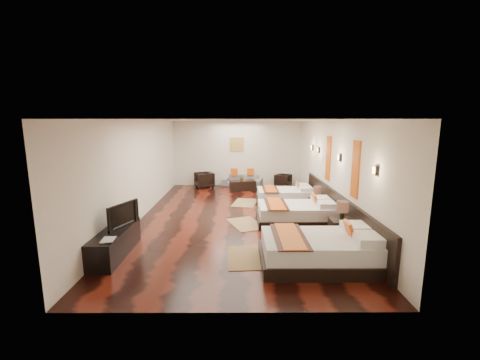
{
  "coord_description": "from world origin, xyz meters",
  "views": [
    {
      "loc": [
        0.09,
        -8.96,
        2.77
      ],
      "look_at": [
        0.12,
        0.03,
        1.1
      ],
      "focal_mm": 23.67,
      "sensor_mm": 36.0,
      "label": 1
    }
  ],
  "objects_px": {
    "bed_near": "(321,250)",
    "tv": "(120,215)",
    "tv_console": "(115,242)",
    "coffee_table": "(243,185)",
    "table_plant": "(242,177)",
    "armchair_left": "(204,180)",
    "nightstand_a": "(341,228)",
    "bed_far": "(285,196)",
    "nightstand_b": "(317,204)",
    "figurine": "(127,210)",
    "armchair_right": "(283,181)",
    "book": "(102,240)",
    "bed_mid": "(297,213)",
    "sofa": "(242,181)"
  },
  "relations": [
    {
      "from": "nightstand_a",
      "to": "tv",
      "type": "bearing_deg",
      "value": -175.04
    },
    {
      "from": "figurine",
      "to": "nightstand_a",
      "type": "bearing_deg",
      "value": -1.81
    },
    {
      "from": "armchair_left",
      "to": "coffee_table",
      "type": "distance_m",
      "value": 1.72
    },
    {
      "from": "armchair_right",
      "to": "nightstand_b",
      "type": "bearing_deg",
      "value": -142.34
    },
    {
      "from": "tv",
      "to": "book",
      "type": "relative_size",
      "value": 2.88
    },
    {
      "from": "bed_near",
      "to": "armchair_left",
      "type": "xyz_separation_m",
      "value": [
        -3.08,
        7.38,
        0.03
      ]
    },
    {
      "from": "bed_mid",
      "to": "figurine",
      "type": "bearing_deg",
      "value": -162.85
    },
    {
      "from": "book",
      "to": "armchair_left",
      "type": "xyz_separation_m",
      "value": [
        1.12,
        7.52,
        -0.24
      ]
    },
    {
      "from": "nightstand_a",
      "to": "bed_mid",
      "type": "bearing_deg",
      "value": 117.26
    },
    {
      "from": "tv_console",
      "to": "table_plant",
      "type": "relative_size",
      "value": 6.19
    },
    {
      "from": "bed_far",
      "to": "book",
      "type": "height_order",
      "value": "bed_far"
    },
    {
      "from": "nightstand_b",
      "to": "tv",
      "type": "distance_m",
      "value": 5.63
    },
    {
      "from": "bed_near",
      "to": "coffee_table",
      "type": "xyz_separation_m",
      "value": [
        -1.46,
        6.85,
        -0.1
      ]
    },
    {
      "from": "bed_near",
      "to": "bed_far",
      "type": "height_order",
      "value": "bed_near"
    },
    {
      "from": "tv_console",
      "to": "armchair_left",
      "type": "xyz_separation_m",
      "value": [
        1.12,
        6.91,
        0.05
      ]
    },
    {
      "from": "nightstand_b",
      "to": "armchair_left",
      "type": "height_order",
      "value": "nightstand_b"
    },
    {
      "from": "nightstand_a",
      "to": "armchair_right",
      "type": "height_order",
      "value": "nightstand_a"
    },
    {
      "from": "table_plant",
      "to": "nightstand_a",
      "type": "bearing_deg",
      "value": -68.44
    },
    {
      "from": "nightstand_a",
      "to": "tv_console",
      "type": "height_order",
      "value": "nightstand_a"
    },
    {
      "from": "tv",
      "to": "table_plant",
      "type": "distance_m",
      "value": 6.63
    },
    {
      "from": "tv_console",
      "to": "book",
      "type": "relative_size",
      "value": 5.71
    },
    {
      "from": "nightstand_b",
      "to": "armchair_left",
      "type": "distance_m",
      "value": 5.49
    },
    {
      "from": "tv_console",
      "to": "table_plant",
      "type": "distance_m",
      "value": 6.86
    },
    {
      "from": "coffee_table",
      "to": "bed_mid",
      "type": "bearing_deg",
      "value": -71.13
    },
    {
      "from": "figurine",
      "to": "armchair_left",
      "type": "height_order",
      "value": "figurine"
    },
    {
      "from": "armchair_right",
      "to": "coffee_table",
      "type": "height_order",
      "value": "armchair_right"
    },
    {
      "from": "tv_console",
      "to": "coffee_table",
      "type": "xyz_separation_m",
      "value": [
        2.74,
        6.37,
        -0.08
      ]
    },
    {
      "from": "bed_near",
      "to": "figurine",
      "type": "relative_size",
      "value": 6.24
    },
    {
      "from": "nightstand_b",
      "to": "tv_console",
      "type": "relative_size",
      "value": 0.47
    },
    {
      "from": "bed_near",
      "to": "armchair_left",
      "type": "distance_m",
      "value": 8.0
    },
    {
      "from": "armchair_right",
      "to": "bed_far",
      "type": "bearing_deg",
      "value": -155.02
    },
    {
      "from": "nightstand_a",
      "to": "figurine",
      "type": "xyz_separation_m",
      "value": [
        -4.94,
        0.16,
        0.39
      ]
    },
    {
      "from": "bed_near",
      "to": "table_plant",
      "type": "height_order",
      "value": "bed_near"
    },
    {
      "from": "bed_far",
      "to": "armchair_left",
      "type": "xyz_separation_m",
      "value": [
        -3.08,
        2.58,
        0.08
      ]
    },
    {
      "from": "tv_console",
      "to": "nightstand_b",
      "type": "bearing_deg",
      "value": 31.01
    },
    {
      "from": "armchair_right",
      "to": "bed_mid",
      "type": "bearing_deg",
      "value": -152.13
    },
    {
      "from": "book",
      "to": "armchair_right",
      "type": "xyz_separation_m",
      "value": [
        4.5,
        7.65,
        -0.29
      ]
    },
    {
      "from": "tv",
      "to": "armchair_left",
      "type": "bearing_deg",
      "value": 12.0
    },
    {
      "from": "nightstand_a",
      "to": "sofa",
      "type": "xyz_separation_m",
      "value": [
        -2.2,
        6.48,
        -0.1
      ]
    },
    {
      "from": "book",
      "to": "sofa",
      "type": "bearing_deg",
      "value": 70.53
    },
    {
      "from": "nightstand_b",
      "to": "armchair_right",
      "type": "bearing_deg",
      "value": 96.32
    },
    {
      "from": "bed_near",
      "to": "tv",
      "type": "xyz_separation_m",
      "value": [
        -4.15,
        0.71,
        0.51
      ]
    },
    {
      "from": "tv",
      "to": "nightstand_b",
      "type": "bearing_deg",
      "value": -39.71
    },
    {
      "from": "book",
      "to": "nightstand_a",
      "type": "bearing_deg",
      "value": 14.46
    },
    {
      "from": "bed_near",
      "to": "tv",
      "type": "relative_size",
      "value": 2.54
    },
    {
      "from": "armchair_left",
      "to": "nightstand_a",
      "type": "bearing_deg",
      "value": 6.82
    },
    {
      "from": "nightstand_b",
      "to": "coffee_table",
      "type": "xyz_separation_m",
      "value": [
        -2.2,
        3.4,
        -0.1
      ]
    },
    {
      "from": "coffee_table",
      "to": "table_plant",
      "type": "distance_m",
      "value": 0.35
    },
    {
      "from": "coffee_table",
      "to": "table_plant",
      "type": "bearing_deg",
      "value": -109.93
    },
    {
      "from": "tv",
      "to": "table_plant",
      "type": "xyz_separation_m",
      "value": [
        2.67,
        6.06,
        -0.27
      ]
    }
  ]
}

